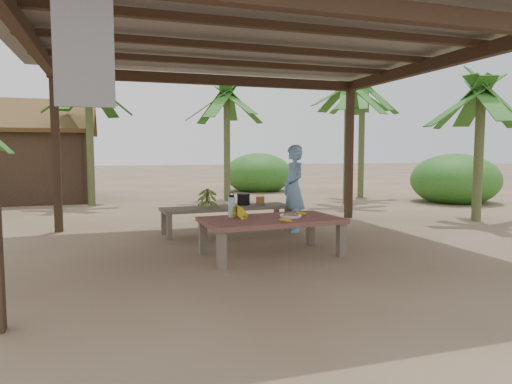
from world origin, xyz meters
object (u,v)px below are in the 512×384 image
object	(u,v)px
water_flask	(232,206)
cooking_pot	(243,200)
plate	(291,216)
woman	(294,188)
work_table	(271,223)
bench	(227,210)
ripe_banana_bunch	(236,212)

from	to	relation	value
water_flask	cooking_pot	size ratio (longest dim) A/B	1.54
plate	woman	size ratio (longest dim) A/B	0.19
work_table	bench	world-z (taller)	work_table
woman	cooking_pot	bearing A→B (deg)	-115.38
woman	plate	bearing A→B (deg)	-24.23
work_table	cooking_pot	world-z (taller)	cooking_pot
ripe_banana_bunch	plate	distance (m)	0.74
work_table	bench	distance (m)	1.82
bench	water_flask	size ratio (longest dim) A/B	6.59
ripe_banana_bunch	work_table	bearing A→B (deg)	-10.14
work_table	plate	bearing A→B (deg)	-8.45
ripe_banana_bunch	plate	world-z (taller)	ripe_banana_bunch
plate	cooking_pot	distance (m)	1.97
work_table	water_flask	distance (m)	0.58
woman	water_flask	bearing A→B (deg)	-48.03
work_table	cooking_pot	size ratio (longest dim) A/B	8.45
ripe_banana_bunch	cooking_pot	world-z (taller)	ripe_banana_bunch
plate	woman	distance (m)	1.77
ripe_banana_bunch	woman	bearing A→B (deg)	46.28
cooking_pot	water_flask	bearing A→B (deg)	-111.18
work_table	ripe_banana_bunch	size ratio (longest dim) A/B	6.33
bench	woman	size ratio (longest dim) A/B	1.50
plate	ripe_banana_bunch	bearing A→B (deg)	171.94
work_table	plate	size ratio (longest dim) A/B	6.45
bench	plate	xyz separation A→B (m)	(0.41, -1.84, 0.12)
work_table	woman	world-z (taller)	woman
ripe_banana_bunch	cooking_pot	distance (m)	1.98
bench	cooking_pot	world-z (taller)	cooking_pot
ripe_banana_bunch	cooking_pot	xyz separation A→B (m)	(0.65, 1.87, -0.05)
ripe_banana_bunch	plate	xyz separation A→B (m)	(0.73, -0.10, -0.07)
plate	cooking_pot	bearing A→B (deg)	92.45
work_table	bench	bearing A→B (deg)	90.54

